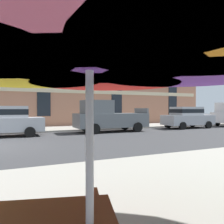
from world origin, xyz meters
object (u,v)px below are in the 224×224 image
Objects in this scene: sedan_silver_midblock at (187,117)px; patio_umbrella at (89,42)px; sedan_silver at (5,120)px; pickup_gray at (108,117)px.

sedan_silver_midblock is 1.23× the size of patio_umbrella.
patio_umbrella reaches higher than sedan_silver_midblock.
sedan_silver is 12.78m from patio_umbrella.
pickup_gray is 1.16× the size of sedan_silver_midblock.
pickup_gray is at bearing 65.84° from patio_umbrella.
sedan_silver is 6.53m from pickup_gray.
sedan_silver_midblock is at bearing 0.00° from sedan_silver.
sedan_silver is 13.76m from sedan_silver_midblock.
patio_umbrella is (-12.92, -12.70, 1.14)m from sedan_silver_midblock.
patio_umbrella is (-5.70, -12.70, 1.07)m from pickup_gray.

